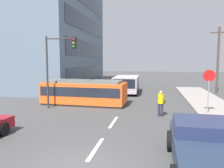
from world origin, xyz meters
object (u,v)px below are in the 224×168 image
(streetcar_tram, at_px, (84,92))
(pickup_truck_parked, at_px, (205,147))
(city_bus, at_px, (127,84))
(stop_sign, at_px, (209,82))
(utility_pole_mid, at_px, (218,59))
(parked_sedan_mid, at_px, (74,90))
(traffic_light_mast, at_px, (58,59))
(pedestrian_crossing, at_px, (161,102))
(parked_sedan_far, at_px, (94,85))

(streetcar_tram, height_order, pickup_truck_parked, streetcar_tram)
(city_bus, height_order, stop_sign, stop_sign)
(utility_pole_mid, bearing_deg, parked_sedan_mid, -162.02)
(stop_sign, bearing_deg, traffic_light_mast, 178.63)
(pickup_truck_parked, xyz_separation_m, parked_sedan_mid, (-9.69, 13.95, -0.17))
(pickup_truck_parked, bearing_deg, parked_sedan_mid, 124.79)
(streetcar_tram, bearing_deg, pedestrian_crossing, -25.77)
(pedestrian_crossing, relative_size, utility_pole_mid, 0.23)
(pickup_truck_parked, height_order, parked_sedan_far, pickup_truck_parked)
(pedestrian_crossing, height_order, parked_sedan_mid, pedestrian_crossing)
(parked_sedan_far, bearing_deg, city_bus, -29.33)
(pedestrian_crossing, relative_size, traffic_light_mast, 0.31)
(parked_sedan_far, bearing_deg, pedestrian_crossing, -57.51)
(pedestrian_crossing, xyz_separation_m, pickup_truck_parked, (1.19, -7.03, -0.15))
(parked_sedan_mid, distance_m, utility_pole_mid, 16.01)
(city_bus, height_order, pickup_truck_parked, city_bus)
(parked_sedan_far, bearing_deg, traffic_light_mast, -87.96)
(city_bus, xyz_separation_m, pickup_truck_parked, (4.63, -16.95, -0.28))
(parked_sedan_mid, bearing_deg, streetcar_tram, -59.03)
(streetcar_tram, bearing_deg, pickup_truck_parked, -53.79)
(city_bus, distance_m, parked_sedan_mid, 5.90)
(streetcar_tram, xyz_separation_m, parked_sedan_mid, (-2.38, 3.96, -0.42))
(pickup_truck_parked, bearing_deg, city_bus, 105.28)
(pickup_truck_parked, bearing_deg, stop_sign, 76.63)
(pickup_truck_parked, bearing_deg, pedestrian_crossing, 99.64)
(pickup_truck_parked, distance_m, utility_pole_mid, 19.74)
(city_bus, distance_m, stop_sign, 11.24)
(streetcar_tram, distance_m, traffic_light_mast, 3.59)
(pedestrian_crossing, xyz_separation_m, parked_sedan_mid, (-8.49, 6.91, -0.32))
(parked_sedan_mid, height_order, stop_sign, stop_sign)
(traffic_light_mast, bearing_deg, utility_pole_mid, 37.50)
(pedestrian_crossing, xyz_separation_m, utility_pole_mid, (6.43, 11.76, 2.87))
(city_bus, bearing_deg, pedestrian_crossing, -70.89)
(stop_sign, bearing_deg, pedestrian_crossing, -165.24)
(traffic_light_mast, distance_m, utility_pole_mid, 17.58)
(pickup_truck_parked, bearing_deg, traffic_light_mast, 137.11)
(pickup_truck_parked, relative_size, parked_sedan_mid, 1.19)
(stop_sign, distance_m, traffic_light_mast, 10.69)
(pickup_truck_parked, height_order, stop_sign, stop_sign)
(parked_sedan_far, xyz_separation_m, traffic_light_mast, (0.41, -11.38, 3.12))
(pedestrian_crossing, xyz_separation_m, parked_sedan_far, (-7.92, 12.43, -0.32))
(parked_sedan_mid, bearing_deg, pickup_truck_parked, -55.21)
(pedestrian_crossing, relative_size, pickup_truck_parked, 0.33)
(pedestrian_crossing, xyz_separation_m, traffic_light_mast, (-7.51, 1.06, 2.80))
(pedestrian_crossing, height_order, pickup_truck_parked, pedestrian_crossing)
(parked_sedan_far, bearing_deg, utility_pole_mid, -2.70)
(city_bus, distance_m, utility_pole_mid, 10.41)
(traffic_light_mast, bearing_deg, pickup_truck_parked, -42.89)
(pickup_truck_parked, height_order, utility_pole_mid, utility_pole_mid)
(city_bus, distance_m, pickup_truck_parked, 17.57)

